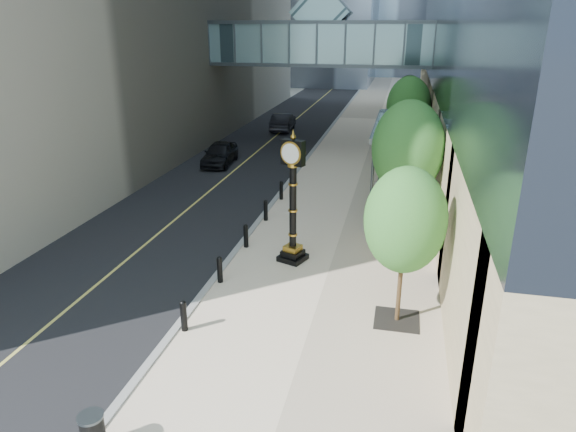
% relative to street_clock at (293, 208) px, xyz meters
% --- Properties ---
extents(ground, '(320.00, 320.00, 0.00)m').
position_rel_street_clock_xyz_m(ground, '(0.53, -6.57, -2.24)').
color(ground, gray).
rests_on(ground, ground).
extents(road, '(8.00, 180.00, 0.02)m').
position_rel_street_clock_xyz_m(road, '(-6.47, 33.43, -2.23)').
color(road, black).
rests_on(road, ground).
extents(sidewalk, '(8.00, 180.00, 0.06)m').
position_rel_street_clock_xyz_m(sidewalk, '(1.53, 33.43, -2.21)').
color(sidewalk, beige).
rests_on(sidewalk, ground).
extents(curb, '(0.25, 180.00, 0.07)m').
position_rel_street_clock_xyz_m(curb, '(-2.47, 33.43, -2.20)').
color(curb, gray).
rests_on(curb, ground).
extents(skywalk, '(17.00, 4.20, 5.80)m').
position_rel_street_clock_xyz_m(skywalk, '(-2.47, 21.43, 5.47)').
color(skywalk, slate).
rests_on(skywalk, ground).
extents(entrance_canopy, '(3.00, 8.00, 4.38)m').
position_rel_street_clock_xyz_m(entrance_canopy, '(4.01, 7.43, 1.95)').
color(entrance_canopy, '#383F44').
rests_on(entrance_canopy, ground).
extents(bollard_row, '(0.20, 16.20, 0.90)m').
position_rel_street_clock_xyz_m(bollard_row, '(-2.17, 2.43, -1.73)').
color(bollard_row, black).
rests_on(bollard_row, sidewalk).
extents(street_trees, '(2.92, 28.48, 6.00)m').
position_rel_street_clock_xyz_m(street_trees, '(4.13, 9.48, 1.52)').
color(street_trees, black).
rests_on(street_trees, sidewalk).
extents(street_clock, '(1.21, 1.21, 5.03)m').
position_rel_street_clock_xyz_m(street_clock, '(0.00, 0.00, 0.00)').
color(street_clock, black).
rests_on(street_clock, sidewalk).
extents(pedestrian, '(0.61, 0.43, 1.60)m').
position_rel_street_clock_xyz_m(pedestrian, '(2.83, 6.28, -1.38)').
color(pedestrian, '#A9A29A').
rests_on(pedestrian, sidewalk).
extents(car_near, '(2.09, 4.49, 1.49)m').
position_rel_street_clock_xyz_m(car_near, '(-7.89, 13.62, -1.48)').
color(car_near, black).
rests_on(car_near, road).
extents(car_far, '(1.85, 4.69, 1.52)m').
position_rel_street_clock_xyz_m(car_far, '(-6.43, 25.91, -1.46)').
color(car_far, black).
rests_on(car_far, road).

